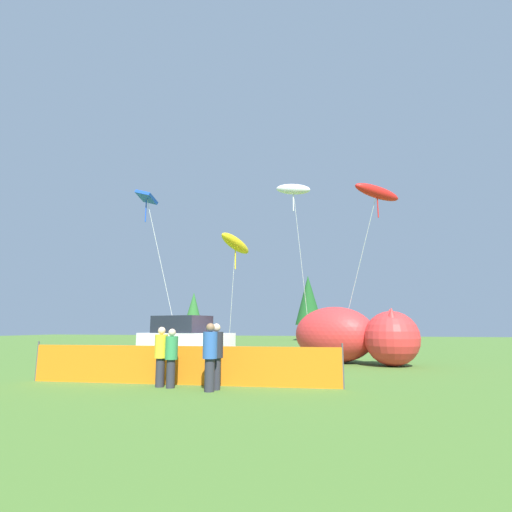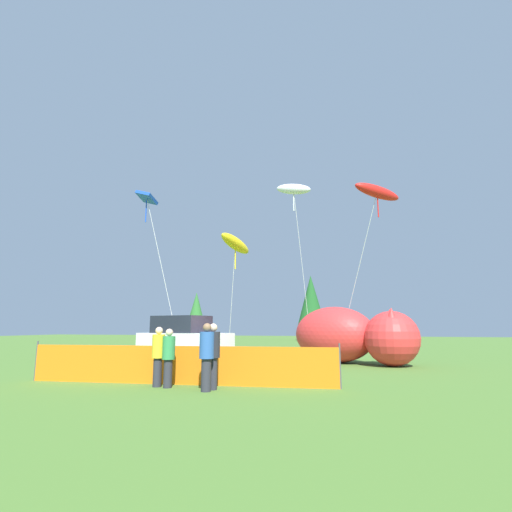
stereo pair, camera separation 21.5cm
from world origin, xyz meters
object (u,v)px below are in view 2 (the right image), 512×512
at_px(spectator_in_red_shirt, 169,355).
at_px(kite_yellow_hero, 235,244).
at_px(spectator_in_grey_shirt, 158,354).
at_px(kite_red_lizard, 377,192).
at_px(folding_chair, 271,361).
at_px(parked_car, 184,343).
at_px(spectator_in_yellow_shirt, 213,353).
at_px(inflatable_cat, 350,337).
at_px(kite_blue_box, 147,201).
at_px(spectator_in_black_shirt, 207,354).
at_px(kite_white_ghost, 294,190).

height_order(spectator_in_red_shirt, kite_yellow_hero, kite_yellow_hero).
height_order(spectator_in_grey_shirt, kite_yellow_hero, kite_yellow_hero).
bearing_deg(kite_red_lizard, folding_chair, -126.30).
relative_size(parked_car, kite_yellow_hero, 0.67).
bearing_deg(folding_chair, spectator_in_yellow_shirt, -144.42).
bearing_deg(spectator_in_red_shirt, kite_yellow_hero, 94.34).
bearing_deg(inflatable_cat, parked_car, -126.11).
bearing_deg(inflatable_cat, folding_chair, -89.58).
height_order(spectator_in_grey_shirt, kite_red_lizard, kite_red_lizard).
height_order(folding_chair, spectator_in_red_shirt, spectator_in_red_shirt).
distance_m(kite_yellow_hero, kite_blue_box, 5.04).
xyz_separation_m(kite_yellow_hero, kite_blue_box, (-4.32, -1.33, 2.23)).
xyz_separation_m(spectator_in_grey_shirt, kite_yellow_hero, (-0.21, 7.78, 4.90)).
bearing_deg(spectator_in_grey_shirt, spectator_in_yellow_shirt, -2.49).
distance_m(spectator_in_grey_shirt, kite_red_lizard, 13.46).
xyz_separation_m(spectator_in_black_shirt, kite_yellow_hero, (-1.92, 8.20, 4.84)).
bearing_deg(inflatable_cat, kite_white_ghost, 172.71).
bearing_deg(spectator_in_grey_shirt, inflatable_cat, 60.02).
bearing_deg(parked_car, spectator_in_black_shirt, -45.78).
xyz_separation_m(folding_chair, spectator_in_grey_shirt, (-2.65, -3.33, 0.43)).
height_order(folding_chair, kite_red_lizard, kite_red_lizard).
xyz_separation_m(spectator_in_yellow_shirt, spectator_in_red_shirt, (-1.38, -0.01, -0.08)).
xyz_separation_m(inflatable_cat, spectator_in_grey_shirt, (-5.19, -9.00, -0.30)).
xyz_separation_m(spectator_in_grey_shirt, spectator_in_red_shirt, (0.39, -0.09, -0.03)).
distance_m(inflatable_cat, spectator_in_yellow_shirt, 9.71).
height_order(folding_chair, spectator_in_black_shirt, spectator_in_black_shirt).
relative_size(inflatable_cat, spectator_in_grey_shirt, 3.64).
distance_m(spectator_in_red_shirt, kite_white_ghost, 14.01).
bearing_deg(spectator_in_yellow_shirt, kite_white_ghost, 87.28).
distance_m(kite_red_lizard, kite_blue_box, 11.61).
distance_m(folding_chair, kite_white_ghost, 11.70).
height_order(spectator_in_black_shirt, kite_blue_box, kite_blue_box).
bearing_deg(kite_white_ghost, inflatable_cat, -31.85).
xyz_separation_m(spectator_in_red_shirt, kite_red_lizard, (6.41, 9.06, 7.41)).
bearing_deg(kite_white_ghost, kite_red_lizard, -22.15).
bearing_deg(kite_yellow_hero, parked_car, -118.63).
bearing_deg(spectator_in_yellow_shirt, inflatable_cat, 69.29).
relative_size(spectator_in_black_shirt, kite_yellow_hero, 0.29).
distance_m(inflatable_cat, kite_yellow_hero, 7.20).
distance_m(spectator_in_yellow_shirt, kite_blue_box, 11.50).
bearing_deg(kite_yellow_hero, kite_blue_box, -162.85).
bearing_deg(kite_blue_box, parked_car, -23.96).
bearing_deg(kite_blue_box, spectator_in_grey_shirt, -54.89).
height_order(parked_car, kite_white_ghost, kite_white_ghost).
relative_size(parked_car, spectator_in_red_shirt, 2.58).
xyz_separation_m(spectator_in_black_shirt, spectator_in_red_shirt, (-1.33, 0.33, -0.09)).
relative_size(spectator_in_black_shirt, spectator_in_grey_shirt, 1.06).
distance_m(spectator_in_yellow_shirt, spectator_in_black_shirt, 0.35).
height_order(spectator_in_yellow_shirt, kite_blue_box, kite_blue_box).
distance_m(spectator_in_yellow_shirt, kite_red_lizard, 12.69).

